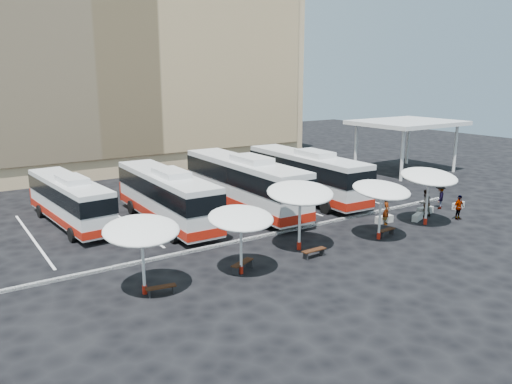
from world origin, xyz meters
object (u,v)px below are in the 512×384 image
bus_0 (69,199)px  passenger_3 (440,197)px  sunshade_3 (381,190)px  conc_bench_2 (425,210)px  bus_1 (166,195)px  passenger_2 (459,207)px  wood_bench_3 (386,231)px  sunshade_2 (300,193)px  sunshade_4 (429,177)px  conc_bench_1 (417,217)px  wood_bench_0 (161,288)px  passenger_0 (387,210)px  conc_bench_3 (458,206)px  wood_bench_1 (242,264)px  passenger_1 (425,203)px  bus_3 (306,174)px  bus_2 (244,182)px  sunshade_1 (241,218)px  wood_bench_2 (314,251)px  sunshade_0 (141,231)px  conc_bench_0 (384,219)px

bus_0 → passenger_3: (23.80, -10.97, -0.84)m
sunshade_3 → conc_bench_2: 7.88m
bus_1 → passenger_2: (17.02, -10.30, -1.09)m
passenger_2 → wood_bench_3: bearing=-179.2°
conc_bench_2 → sunshade_2: bearing=-175.8°
sunshade_4 → conc_bench_1: 3.18m
wood_bench_0 → passenger_0: bearing=6.5°
sunshade_2 → conc_bench_3: size_ratio=3.96×
conc_bench_3 → wood_bench_1: bearing=-176.3°
conc_bench_2 → passenger_1: bearing=-145.0°
bus_3 → conc_bench_1: size_ratio=10.86×
sunshade_2 → bus_1: bearing=114.6°
bus_1 → conc_bench_1: size_ratio=10.18×
sunshade_4 → bus_2: bearing=130.2°
bus_0 → conc_bench_1: bearing=-35.5°
bus_2 → sunshade_1: bus_2 is taller
passenger_1 → bus_1: bearing=-13.3°
bus_1 → sunshade_2: bearing=-64.1°
passenger_0 → wood_bench_2: bearing=151.7°
passenger_0 → passenger_1: 3.73m
wood_bench_0 → conc_bench_1: size_ratio=1.19×
bus_0 → sunshade_0: (0.04, -12.92, 1.27)m
wood_bench_1 → sunshade_2: bearing=11.3°
sunshade_3 → passenger_2: sunshade_3 is taller
bus_0 → sunshade_3: 19.97m
sunshade_1 → passenger_1: 16.45m
bus_0 → sunshade_1: size_ratio=2.87×
bus_1 → sunshade_4: bus_1 is taller
bus_0 → sunshade_1: (4.94, -13.36, 1.14)m
wood_bench_0 → sunshade_0: bearing=136.2°
wood_bench_0 → wood_bench_2: 8.85m
passenger_2 → wood_bench_1: bearing=-178.4°
sunshade_1 → passenger_2: 17.63m
bus_2 → sunshade_4: size_ratio=2.92×
sunshade_4 → conc_bench_2: sunshade_4 is taller
sunshade_3 → sunshade_4: bearing=4.6°
sunshade_2 → wood_bench_3: (6.05, -1.04, -3.00)m
bus_0 → passenger_0: size_ratio=5.73×
sunshade_0 → conc_bench_0: (17.60, 1.70, -2.77)m
bus_3 → wood_bench_2: (-7.91, -10.45, -1.72)m
sunshade_1 → wood_bench_3: size_ratio=2.79×
bus_1 → wood_bench_2: bearing=-67.7°
sunshade_2 → passenger_0: size_ratio=2.58×
bus_0 → wood_bench_3: bus_0 is taller
bus_3 → conc_bench_0: size_ratio=10.09×
conc_bench_2 → passenger_0: bearing=-176.9°
bus_3 → conc_bench_0: bus_3 is taller
sunshade_0 → bus_1: bearing=61.0°
bus_0 → bus_3: size_ratio=0.85×
bus_3 → conc_bench_2: size_ratio=9.95×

